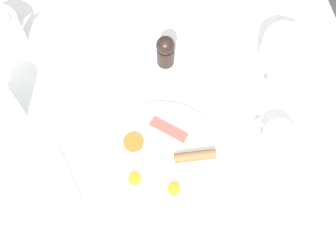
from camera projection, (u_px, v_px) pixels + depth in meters
The scene contains 10 objects.
ground_plane at pixel (168, 199), 1.90m from camera, with size 8.00×8.00×0.00m, color #333338.
table at pixel (168, 139), 1.26m from camera, with size 1.02×1.08×0.76m.
breakfast_plate at pixel (162, 161), 1.15m from camera, with size 0.32×0.32×0.04m.
teapot_far at pixel (284, 51), 1.22m from camera, with size 0.17×0.15×0.12m.
teacup_with_saucer_left at pixel (278, 140), 1.16m from camera, with size 0.16×0.16×0.06m.
water_glass_tall at pixel (3, 106), 1.14m from camera, with size 0.08×0.08×0.15m.
salt_grinder at pixel (165, 51), 1.22m from camera, with size 0.05×0.05×0.11m.
napkin_folded at pixel (45, 184), 1.14m from camera, with size 0.19×0.16×0.01m.
knife_by_plate at pixel (175, 5), 1.34m from camera, with size 0.05×0.20×0.00m.
spoon_for_tea at pixel (69, 82), 1.24m from camera, with size 0.17×0.05×0.00m.
Camera 1 is at (-0.44, 0.10, 1.87)m, focal length 50.00 mm.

